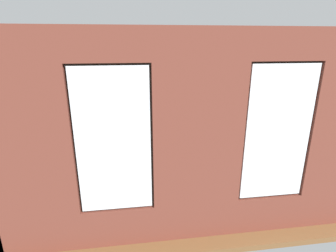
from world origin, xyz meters
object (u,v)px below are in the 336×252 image
object	(u,v)px
couch_by_window	(172,196)
potted_plant_by_left_couch	(231,138)
table_plant_small	(153,144)
potted_plant_mid_room_small	(206,139)
couch_left	(270,160)
media_console	(62,163)
cup_ceramic	(139,149)
candle_jar	(157,148)
potted_plant_foreground_right	(88,126)
potted_plant_beside_window_right	(68,189)
coffee_table	(153,150)
papasan_chair	(168,129)
remote_gray	(147,146)
tv_flatscreen	(58,137)
remote_silver	(165,145)

from	to	relation	value
couch_by_window	potted_plant_by_left_couch	distance (m)	3.44
table_plant_small	potted_plant_mid_room_small	bearing A→B (deg)	-162.20
couch_left	couch_by_window	bearing A→B (deg)	-62.12
media_console	cup_ceramic	bearing A→B (deg)	-175.49
cup_ceramic	candle_jar	xyz separation A→B (m)	(-0.45, 0.00, 0.01)
candle_jar	cup_ceramic	bearing A→B (deg)	0.00
potted_plant_foreground_right	potted_plant_beside_window_right	world-z (taller)	potted_plant_beside_window_right
couch_by_window	potted_plant_by_left_couch	world-z (taller)	couch_by_window
coffee_table	potted_plant_by_left_couch	size ratio (longest dim) A/B	2.16
coffee_table	cup_ceramic	world-z (taller)	cup_ceramic
papasan_chair	potted_plant_beside_window_right	bearing A→B (deg)	58.96
cup_ceramic	remote_gray	xyz separation A→B (m)	(-0.21, -0.24, -0.04)
table_plant_small	papasan_chair	size ratio (longest dim) A/B	0.22
couch_by_window	couch_left	xyz separation A→B (m)	(-2.56, -1.18, -0.00)
candle_jar	potted_plant_foreground_right	xyz separation A→B (m)	(1.96, -1.91, 0.04)
remote_gray	cup_ceramic	bearing A→B (deg)	120.73
coffee_table	potted_plant_foreground_right	world-z (taller)	potted_plant_foreground_right
tv_flatscreen	papasan_chair	size ratio (longest dim) A/B	0.98
cup_ceramic	remote_gray	size ratio (longest dim) A/B	0.60
cup_ceramic	potted_plant_mid_room_small	size ratio (longest dim) A/B	0.17
table_plant_small	papasan_chair	xyz separation A→B (m)	(-0.59, -1.46, -0.12)
table_plant_small	potted_plant_by_left_couch	size ratio (longest dim) A/B	0.41
candle_jar	papasan_chair	size ratio (longest dim) A/B	0.11
coffee_table	cup_ceramic	xyz separation A→B (m)	(0.36, 0.13, 0.10)
candle_jar	tv_flatscreen	size ratio (longest dim) A/B	0.11
potted_plant_mid_room_small	potted_plant_beside_window_right	world-z (taller)	potted_plant_beside_window_right
remote_gray	papasan_chair	world-z (taller)	papasan_chair
papasan_chair	potted_plant_by_left_couch	size ratio (longest dim) A/B	1.85
couch_by_window	papasan_chair	bearing A→B (deg)	-96.85
remote_silver	potted_plant_by_left_couch	world-z (taller)	potted_plant_by_left_couch
cup_ceramic	papasan_chair	size ratio (longest dim) A/B	0.10
potted_plant_by_left_couch	couch_left	bearing A→B (deg)	104.92
couch_by_window	cup_ceramic	size ratio (longest dim) A/B	16.73
media_console	potted_plant_foreground_right	world-z (taller)	potted_plant_foreground_right
remote_silver	media_console	xyz separation A→B (m)	(2.51, 0.43, -0.14)
potted_plant_mid_room_small	couch_by_window	bearing A→B (deg)	61.92
couch_by_window	potted_plant_beside_window_right	size ratio (longest dim) A/B	1.19
coffee_table	remote_gray	bearing A→B (deg)	-36.12
papasan_chair	remote_gray	bearing A→B (deg)	61.36
remote_silver	potted_plant_mid_room_small	xyz separation A→B (m)	(-1.20, -0.34, -0.02)
candle_jar	potted_plant_by_left_couch	world-z (taller)	potted_plant_by_left_couch
potted_plant_beside_window_right	couch_left	bearing A→B (deg)	-163.67
table_plant_small	potted_plant_foreground_right	distance (m)	2.58
potted_plant_by_left_couch	potted_plant_beside_window_right	bearing A→B (deg)	35.22
couch_by_window	potted_plant_beside_window_right	bearing A→B (deg)	2.87
table_plant_small	tv_flatscreen	distance (m)	2.23
media_console	potted_plant_foreground_right	bearing A→B (deg)	-98.50
tv_flatscreen	remote_gray	bearing A→B (deg)	-169.31
couch_left	candle_jar	distance (m)	2.75
cup_ceramic	potted_plant_foreground_right	distance (m)	2.43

